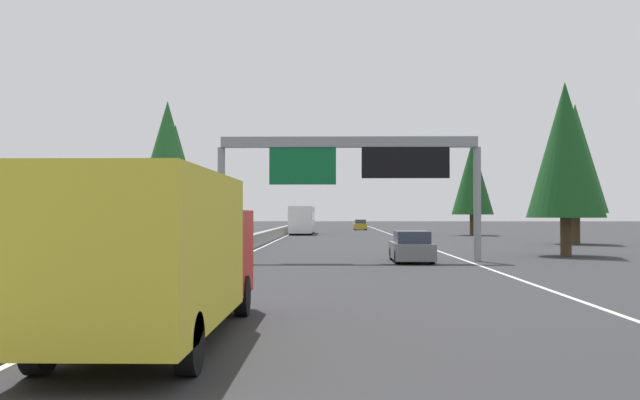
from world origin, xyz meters
TOP-DOWN VIEW (x-y plane):
  - ground_plane at (60.00, 0.00)m, footprint 320.00×320.00m
  - median_barrier at (80.00, 0.30)m, footprint 180.00×0.56m
  - shoulder_stripe_right at (70.00, -11.52)m, footprint 160.00×0.16m
  - shoulder_stripe_median at (70.00, -0.25)m, footprint 160.00×0.16m
  - sign_gantry_overhead at (33.00, -6.04)m, footprint 0.50×12.68m
  - box_truck_far_right at (11.57, -2.03)m, footprint 8.50×2.40m
  - sedan_distant_b at (32.51, -8.80)m, footprint 4.40×1.80m
  - bus_mid_right at (79.21, -1.58)m, footprint 11.50×2.55m
  - sedan_far_left at (100.28, -8.97)m, footprint 4.40×1.80m
  - conifer_right_near at (37.31, -17.63)m, footprint 4.15×4.15m
  - conifer_right_mid at (52.56, -23.36)m, footprint 4.66×4.66m
  - conifer_right_far at (74.59, -19.94)m, footprint 4.43×4.43m
  - conifer_left_mid at (73.71, 12.52)m, footprint 6.29×6.29m
  - conifer_left_far at (99.96, 17.56)m, footprint 6.64×6.64m

SIDE VIEW (x-z plane):
  - ground_plane at x=60.00m, z-range 0.00..0.00m
  - shoulder_stripe_right at x=70.00m, z-range 0.00..0.01m
  - shoulder_stripe_median at x=70.00m, z-range 0.00..0.01m
  - median_barrier at x=80.00m, z-range 0.00..0.90m
  - sedan_distant_b at x=32.51m, z-range -0.05..1.42m
  - sedan_far_left at x=100.28m, z-range -0.05..1.42m
  - box_truck_far_right at x=11.57m, z-range 0.14..3.09m
  - bus_mid_right at x=79.21m, z-range 0.17..3.27m
  - sign_gantry_overhead at x=33.00m, z-range 1.77..7.75m
  - conifer_right_near at x=37.31m, z-range 1.01..10.43m
  - conifer_right_far at x=74.59m, z-range 1.08..11.14m
  - conifer_right_mid at x=52.56m, z-range 1.14..11.73m
  - conifer_left_mid at x=73.71m, z-range 1.55..15.85m
  - conifer_left_far at x=99.96m, z-range 1.63..16.72m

